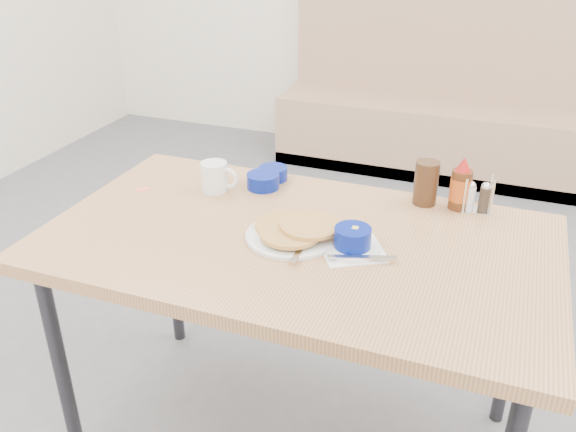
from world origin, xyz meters
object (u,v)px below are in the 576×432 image
(amber_tumbler, at_px, (426,183))
(syrup_bottle, at_px, (461,187))
(condiment_caddy, at_px, (477,199))
(butter_bowl, at_px, (263,181))
(coffee_mug, at_px, (216,177))
(pancake_plate, at_px, (293,232))
(creamer_bowl, at_px, (273,173))
(dining_table, at_px, (296,256))
(booth_bench, at_px, (429,114))
(grits_setting, at_px, (353,241))

(amber_tumbler, bearing_deg, syrup_bottle, 1.60)
(condiment_caddy, bearing_deg, butter_bowl, 174.00)
(coffee_mug, bearing_deg, pancake_plate, -30.75)
(pancake_plate, height_order, creamer_bowl, pancake_plate)
(creamer_bowl, distance_m, butter_bowl, 0.07)
(syrup_bottle, bearing_deg, dining_table, -139.24)
(booth_bench, xyz_separation_m, creamer_bowl, (-0.21, -2.19, 0.43))
(coffee_mug, distance_m, butter_bowl, 0.15)
(butter_bowl, height_order, amber_tumbler, amber_tumbler)
(dining_table, height_order, pancake_plate, pancake_plate)
(dining_table, height_order, grits_setting, grits_setting)
(coffee_mug, bearing_deg, butter_bowl, 29.18)
(dining_table, relative_size, butter_bowl, 13.35)
(pancake_plate, xyz_separation_m, condiment_caddy, (0.45, 0.35, 0.02))
(condiment_caddy, bearing_deg, creamer_bowl, 167.64)
(syrup_bottle, bearing_deg, pancake_plate, -139.14)
(creamer_bowl, relative_size, condiment_caddy, 0.86)
(butter_bowl, distance_m, condiment_caddy, 0.66)
(booth_bench, height_order, syrup_bottle, booth_bench)
(booth_bench, relative_size, creamer_bowl, 20.04)
(condiment_caddy, bearing_deg, coffee_mug, 178.18)
(dining_table, xyz_separation_m, creamer_bowl, (-0.21, 0.34, 0.08))
(amber_tumbler, bearing_deg, butter_bowl, -172.07)
(grits_setting, relative_size, butter_bowl, 2.25)
(amber_tumbler, height_order, condiment_caddy, amber_tumbler)
(creamer_bowl, height_order, condiment_caddy, condiment_caddy)
(syrup_bottle, bearing_deg, creamer_bowl, 180.00)
(amber_tumbler, bearing_deg, booth_bench, 97.60)
(coffee_mug, height_order, syrup_bottle, syrup_bottle)
(condiment_caddy, relative_size, syrup_bottle, 0.67)
(coffee_mug, distance_m, grits_setting, 0.55)
(grits_setting, distance_m, syrup_bottle, 0.43)
(coffee_mug, xyz_separation_m, grits_setting, (0.51, -0.21, -0.02))
(amber_tumbler, bearing_deg, grits_setting, -110.08)
(coffee_mug, xyz_separation_m, syrup_bottle, (0.74, 0.15, 0.02))
(creamer_bowl, distance_m, syrup_bottle, 0.60)
(coffee_mug, bearing_deg, dining_table, -29.32)
(creamer_bowl, bearing_deg, coffee_mug, -132.96)
(creamer_bowl, height_order, butter_bowl, butter_bowl)
(pancake_plate, relative_size, syrup_bottle, 1.63)
(butter_bowl, height_order, condiment_caddy, condiment_caddy)
(booth_bench, xyz_separation_m, dining_table, (0.00, -2.53, 0.35))
(pancake_plate, distance_m, coffee_mug, 0.39)
(pancake_plate, xyz_separation_m, grits_setting, (0.17, -0.01, 0.01))
(dining_table, distance_m, syrup_bottle, 0.54)
(coffee_mug, height_order, butter_bowl, coffee_mug)
(coffee_mug, xyz_separation_m, creamer_bowl, (0.14, 0.15, -0.03))
(booth_bench, height_order, butter_bowl, booth_bench)
(butter_bowl, bearing_deg, amber_tumbler, 7.93)
(creamer_bowl, bearing_deg, syrup_bottle, -0.00)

